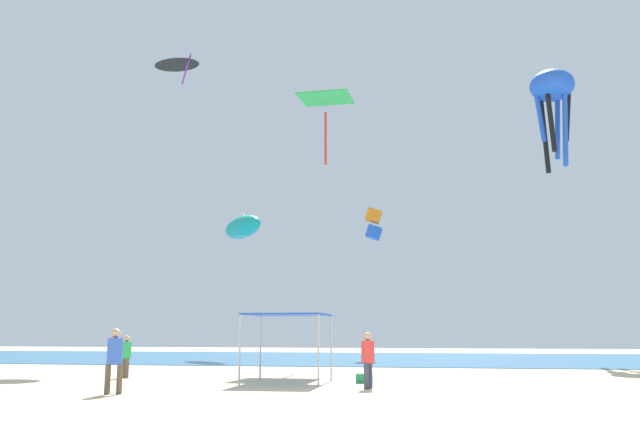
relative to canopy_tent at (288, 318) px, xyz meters
name	(u,v)px	position (x,y,z in m)	size (l,w,h in m)	color
ground	(327,403)	(2.33, -5.63, -2.31)	(110.00, 110.00, 0.10)	beige
ocean_strip	(393,358)	(2.33, 21.83, -2.24)	(110.00, 22.71, 0.03)	#28608C
canopy_tent	(288,318)	(0.00, 0.00, 0.00)	(2.76, 2.79, 2.40)	#B2B2B7
person_near_tent	(368,355)	(3.03, -1.93, -1.23)	(0.42, 0.46, 1.75)	#33384C
person_leftmost	(126,353)	(-6.72, 1.34, -1.30)	(0.39, 0.39, 1.63)	brown
person_central	(115,355)	(-3.99, -4.99, -1.16)	(0.48, 0.44, 1.86)	brown
cooler_box	(364,378)	(2.66, 0.37, -2.08)	(0.57, 0.37, 0.35)	#1E8C4C
kite_octopus_blue	(552,91)	(13.32, 20.69, 15.36)	(3.22, 3.22, 6.83)	blue
kite_diamond_green	(325,102)	(-0.85, 13.57, 12.92)	(3.10, 3.10, 4.19)	green
kite_delta_black	(177,61)	(-10.42, 13.97, 16.34)	(3.90, 3.91, 2.41)	black
kite_box_orange	(374,224)	(1.14, 22.29, 6.93)	(1.23, 1.02, 2.30)	orange
kite_inflatable_teal	(243,227)	(-7.82, 20.40, 6.69)	(4.56, 5.09, 1.95)	teal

